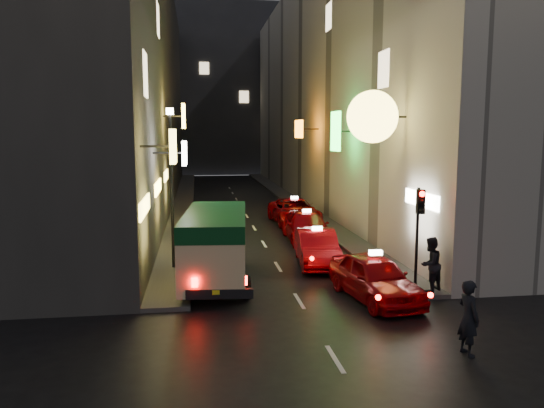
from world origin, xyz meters
name	(u,v)px	position (x,y,z in m)	size (l,w,h in m)	color
building_left	(131,85)	(-8.00, 33.99, 9.00)	(7.38, 52.00, 18.00)	#393734
building_right	(337,88)	(8.00, 33.99, 9.00)	(8.40, 52.00, 18.00)	#A9A39B
building_far	(219,92)	(0.00, 66.00, 11.00)	(30.00, 10.00, 22.00)	#333238
sidewalk_left	(184,202)	(-4.25, 34.00, 0.07)	(1.50, 52.00, 0.15)	#42403D
sidewalk_right	(290,200)	(4.25, 34.00, 0.07)	(1.50, 52.00, 0.15)	#42403D
minibus	(216,239)	(-2.60, 10.93, 1.66)	(2.68, 6.27, 2.62)	#DCBF89
taxi_near	(375,274)	(2.47, 8.29, 0.87)	(3.05, 5.74, 1.91)	#820208
taxi_second	(317,245)	(1.64, 13.09, 0.84)	(2.68, 5.48, 1.85)	#820208
taxi_third	(307,225)	(2.22, 17.89, 0.85)	(2.27, 5.40, 1.88)	#820208
taxi_far	(294,209)	(2.55, 23.07, 0.87)	(2.48, 5.58, 1.92)	#820208
pedestrian_crossing	(469,313)	(3.30, 3.81, 1.07)	(0.70, 0.45, 2.13)	black
pedestrian_sidewalk	(430,261)	(4.46, 8.50, 1.19)	(0.79, 0.49, 2.09)	black
traffic_light	(419,217)	(4.00, 8.47, 2.69)	(0.26, 0.43, 3.50)	black
lamp_post	(171,177)	(-4.20, 13.00, 3.72)	(0.28, 0.28, 6.22)	black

